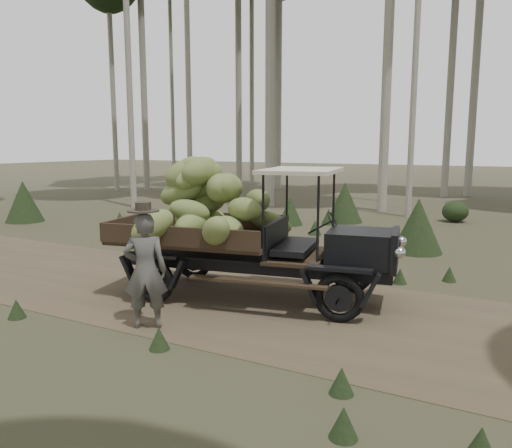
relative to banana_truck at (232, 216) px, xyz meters
The scene contains 5 objects.
ground 1.44m from the banana_truck, 56.59° to the right, with size 120.00×120.00×0.00m, color #473D2B.
dirt_track 1.43m from the banana_truck, 56.59° to the right, with size 70.00×4.00×0.01m, color brown.
banana_truck is the anchor object (origin of this frame).
farmer 1.99m from the banana_truck, 99.15° to the right, with size 0.73×0.67×1.82m.
undergrowth 2.75m from the banana_truck, 142.13° to the right, with size 22.88×21.92×1.40m.
Camera 1 is at (4.17, -7.01, 2.61)m, focal length 35.00 mm.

